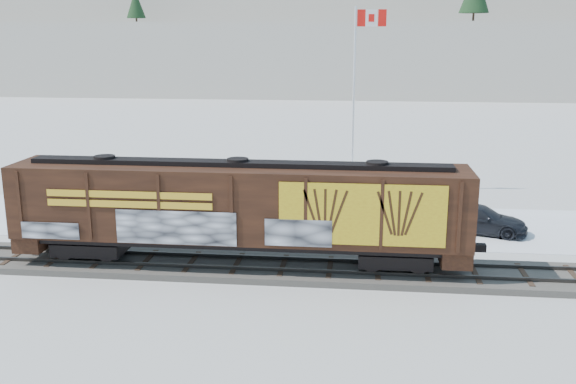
# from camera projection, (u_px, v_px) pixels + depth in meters

# --- Properties ---
(ground) EXTENTS (500.00, 500.00, 0.00)m
(ground) POSITION_uv_depth(u_px,v_px,m) (283.00, 271.00, 27.46)
(ground) COLOR white
(ground) RESTS_ON ground
(rail_track) EXTENTS (50.00, 3.40, 0.43)m
(rail_track) POSITION_uv_depth(u_px,v_px,m) (283.00, 268.00, 27.42)
(rail_track) COLOR #59544C
(rail_track) RESTS_ON ground
(parking_strip) EXTENTS (40.00, 8.00, 0.03)m
(parking_strip) POSITION_uv_depth(u_px,v_px,m) (299.00, 222.00, 34.69)
(parking_strip) COLOR white
(parking_strip) RESTS_ON ground
(hillside) EXTENTS (360.00, 110.00, 93.00)m
(hillside) POSITION_uv_depth(u_px,v_px,m) (349.00, 17.00, 159.05)
(hillside) COLOR white
(hillside) RESTS_ON ground
(hopper_railcar) EXTENTS (19.11, 3.06, 4.35)m
(hopper_railcar) POSITION_uv_depth(u_px,v_px,m) (239.00, 206.00, 26.97)
(hopper_railcar) COLOR black
(hopper_railcar) RESTS_ON rail_track
(flagpole) EXTENTS (2.30, 0.90, 11.57)m
(flagpole) POSITION_uv_depth(u_px,v_px,m) (355.00, 127.00, 40.17)
(flagpole) COLOR silver
(flagpole) RESTS_ON ground
(car_silver) EXTENTS (5.16, 2.54, 1.69)m
(car_silver) POSITION_uv_depth(u_px,v_px,m) (137.00, 202.00, 35.37)
(car_silver) COLOR #AFB1B6
(car_silver) RESTS_ON parking_strip
(car_white) EXTENTS (4.72, 3.02, 1.47)m
(car_white) POSITION_uv_depth(u_px,v_px,m) (403.00, 222.00, 32.14)
(car_white) COLOR silver
(car_white) RESTS_ON parking_strip
(car_dark) EXTENTS (5.16, 3.26, 1.39)m
(car_dark) POSITION_uv_depth(u_px,v_px,m) (479.00, 219.00, 32.72)
(car_dark) COLOR black
(car_dark) RESTS_ON parking_strip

